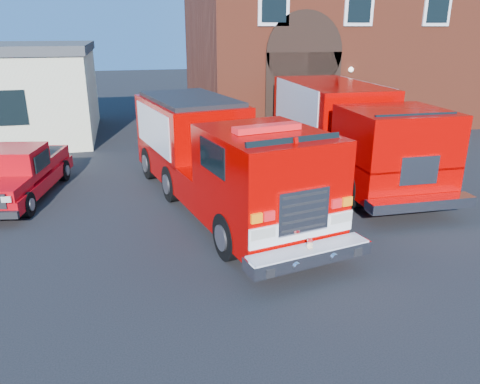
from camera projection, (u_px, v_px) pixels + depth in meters
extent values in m
plane|color=black|center=(230.00, 223.00, 12.81)|extent=(100.00, 100.00, 0.00)
cube|color=yellow|center=(418.00, 192.00, 15.19)|extent=(0.12, 3.00, 0.01)
cube|color=yellow|center=(372.00, 167.00, 17.94)|extent=(0.12, 3.00, 0.01)
cube|color=yellow|center=(338.00, 148.00, 20.69)|extent=(0.12, 3.00, 0.01)
cube|color=maroon|center=(330.00, 47.00, 26.33)|extent=(15.00, 10.00, 8.00)
cube|color=black|center=(303.00, 97.00, 21.61)|extent=(3.60, 0.12, 4.00)
cylinder|color=black|center=(305.00, 52.00, 20.94)|extent=(3.60, 0.12, 3.60)
cube|color=black|center=(274.00, 4.00, 19.91)|extent=(1.40, 0.10, 1.80)
cube|color=black|center=(360.00, 5.00, 20.81)|extent=(1.40, 0.10, 1.80)
cube|color=black|center=(438.00, 6.00, 21.72)|extent=(1.40, 0.10, 1.80)
cube|color=black|center=(10.00, 108.00, 18.77)|extent=(1.20, 0.10, 1.40)
cylinder|color=black|center=(229.00, 237.00, 10.64)|extent=(0.57, 1.16, 1.11)
cylinder|color=black|center=(311.00, 220.00, 11.54)|extent=(0.57, 1.16, 1.11)
cube|color=#AF0100|center=(218.00, 178.00, 13.74)|extent=(4.27, 9.39, 0.91)
cube|color=#AF0100|center=(190.00, 125.00, 15.33)|extent=(3.35, 4.85, 1.61)
cube|color=#AF0100|center=(266.00, 164.00, 10.84)|extent=(3.11, 3.66, 1.51)
cube|color=black|center=(296.00, 160.00, 9.64)|extent=(2.19, 0.52, 0.95)
cube|color=red|center=(267.00, 128.00, 10.57)|extent=(1.65, 0.66, 0.14)
cube|color=white|center=(302.00, 229.00, 9.79)|extent=(2.48, 0.56, 0.44)
cube|color=silver|center=(304.00, 212.00, 9.65)|extent=(1.20, 0.30, 0.95)
cube|color=silver|center=(309.00, 255.00, 9.71)|extent=(2.88, 1.10, 0.28)
cube|color=#B7B7BF|center=(152.00, 129.00, 14.81)|extent=(0.76, 3.56, 1.31)
cube|color=#B7B7BF|center=(226.00, 122.00, 15.84)|extent=(0.76, 3.56, 1.31)
sphere|color=#DDB78E|center=(309.00, 246.00, 9.63)|extent=(0.15, 0.15, 0.13)
sphere|color=#DDB78E|center=(310.00, 242.00, 9.60)|extent=(0.12, 0.12, 0.10)
sphere|color=#DDB78E|center=(308.00, 240.00, 9.58)|extent=(0.05, 0.05, 0.04)
sphere|color=#DDB78E|center=(311.00, 240.00, 9.61)|extent=(0.05, 0.05, 0.04)
ellipsoid|color=red|center=(310.00, 240.00, 9.59)|extent=(0.13, 0.13, 0.06)
cylinder|color=red|center=(310.00, 241.00, 9.59)|extent=(0.14, 0.14, 0.01)
cylinder|color=black|center=(27.00, 205.00, 13.10)|extent=(0.39, 0.75, 0.72)
cube|color=#B1050E|center=(21.00, 182.00, 14.59)|extent=(2.72, 5.18, 0.40)
cube|color=#B1050E|center=(14.00, 162.00, 14.09)|extent=(1.93, 1.90, 0.90)
cube|color=#B1050E|center=(36.00, 159.00, 15.82)|extent=(1.98, 2.17, 0.49)
cylinder|color=black|center=(351.00, 187.00, 13.72)|extent=(0.42, 1.24, 1.23)
cylinder|color=black|center=(426.00, 182.00, 14.22)|extent=(0.42, 1.24, 1.23)
cube|color=#AF0100|center=(346.00, 148.00, 16.75)|extent=(3.03, 9.03, 1.01)
cube|color=#AF0100|center=(330.00, 105.00, 17.87)|extent=(2.94, 5.67, 1.68)
cube|color=#AF0100|center=(395.00, 135.00, 13.47)|extent=(2.87, 2.76, 1.46)
cube|color=#B7B7BF|center=(295.00, 109.00, 17.62)|extent=(0.17, 4.70, 1.90)
cube|color=#B7B7BF|center=(364.00, 107.00, 18.19)|extent=(0.17, 4.70, 1.90)
cube|color=silver|center=(421.00, 203.00, 12.48)|extent=(3.03, 0.58, 0.28)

